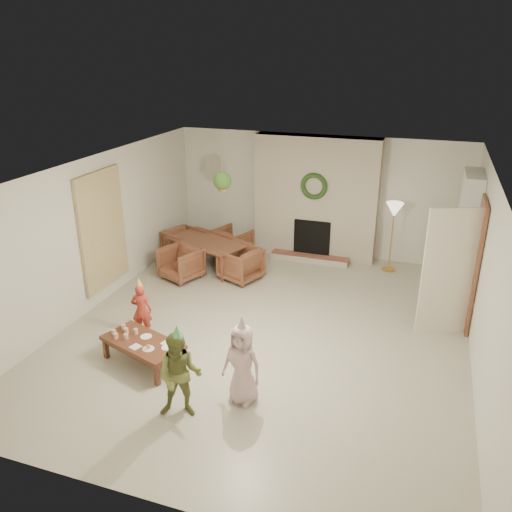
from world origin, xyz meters
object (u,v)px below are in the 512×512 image
at_px(dining_chair_far, 232,243).
at_px(child_red, 142,310).
at_px(child_pink, 242,364).
at_px(dining_chair_right, 241,264).
at_px(dining_chair_left, 184,244).
at_px(child_plaid, 180,376).
at_px(dining_chair_near, 181,263).
at_px(coffee_table_top, 143,343).
at_px(dining_table, 208,254).

xyz_separation_m(dining_chair_far, child_red, (-0.14, -3.39, 0.11)).
xyz_separation_m(dining_chair_far, child_pink, (1.84, -4.38, 0.21)).
bearing_deg(child_red, dining_chair_right, -121.33).
bearing_deg(dining_chair_far, child_pink, 134.80).
bearing_deg(dining_chair_right, dining_chair_left, -90.00).
xyz_separation_m(child_red, child_plaid, (1.39, -1.48, 0.12)).
bearing_deg(child_pink, dining_chair_far, 121.94).
bearing_deg(dining_chair_near, coffee_table_top, -51.99).
bearing_deg(child_red, dining_table, -102.53).
bearing_deg(dining_table, dining_chair_left, 180.00).
height_order(child_red, child_pink, child_pink).
bearing_deg(dining_chair_right, child_red, 5.77).
distance_m(dining_chair_right, coffee_table_top, 3.08).
bearing_deg(child_pink, dining_chair_left, 133.87).
relative_size(dining_chair_left, dining_chair_right, 1.00).
xyz_separation_m(dining_chair_far, coffee_table_top, (0.25, -4.06, 0.02)).
relative_size(dining_chair_far, child_plaid, 0.63).
bearing_deg(dining_chair_left, child_pink, -123.27).
relative_size(dining_chair_left, coffee_table_top, 0.59).
height_order(dining_table, dining_chair_right, dining_chair_right).
bearing_deg(coffee_table_top, dining_table, 117.25).
relative_size(child_red, child_plaid, 0.77).
bearing_deg(dining_chair_right, child_pink, 42.76).
bearing_deg(coffee_table_top, dining_chair_left, 126.36).
relative_size(dining_chair_far, coffee_table_top, 0.59).
height_order(dining_chair_far, dining_chair_left, same).
distance_m(dining_chair_far, child_red, 3.39).
xyz_separation_m(dining_chair_left, child_pink, (2.76, -3.99, 0.21)).
height_order(dining_table, coffee_table_top, dining_table).
bearing_deg(child_plaid, dining_chair_left, 99.13).
height_order(dining_chair_near, child_red, child_red).
bearing_deg(dining_chair_left, child_plaid, -132.15).
distance_m(dining_chair_near, dining_chair_left, 1.00).
bearing_deg(dining_table, dining_chair_near, -90.00).
bearing_deg(coffee_table_top, child_pink, 7.05).
distance_m(dining_chair_right, child_plaid, 3.94).
bearing_deg(child_pink, dining_table, 128.65).
relative_size(coffee_table_top, child_pink, 1.10).
height_order(dining_chair_left, child_red, child_red).
xyz_separation_m(dining_chair_left, dining_chair_right, (1.48, -0.60, 0.00)).
height_order(dining_chair_left, child_pink, child_pink).
bearing_deg(coffee_table_top, child_red, 139.39).
relative_size(dining_chair_right, child_pink, 0.65).
relative_size(dining_chair_far, dining_chair_right, 1.00).
bearing_deg(dining_chair_right, dining_table, -90.00).
distance_m(dining_table, child_plaid, 4.48).
bearing_deg(dining_chair_left, child_red, -143.42).
height_order(dining_chair_near, coffee_table_top, dining_chair_near).
distance_m(dining_chair_left, child_pink, 4.86).
xyz_separation_m(dining_chair_near, coffee_table_top, (0.79, -2.74, 0.02)).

